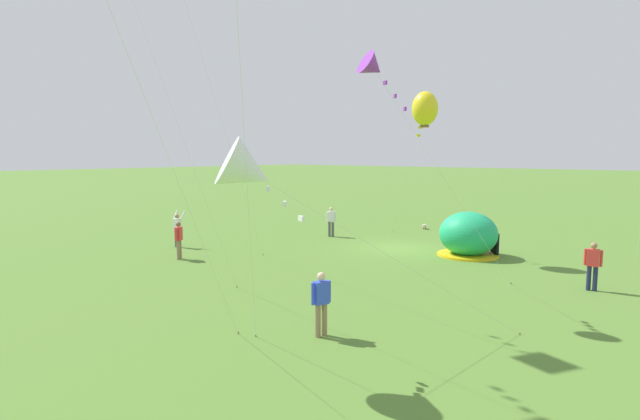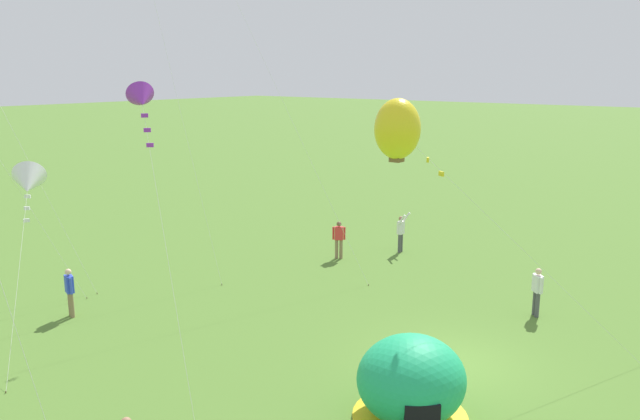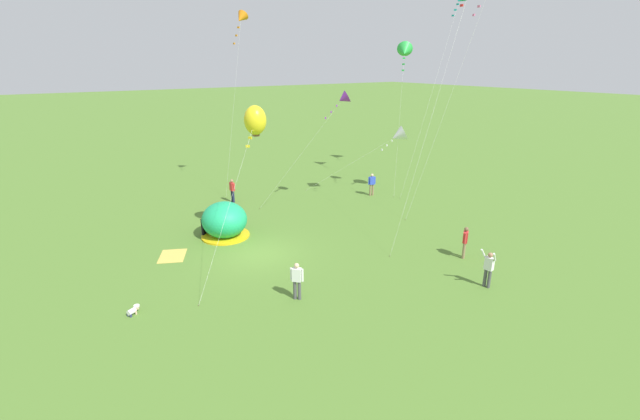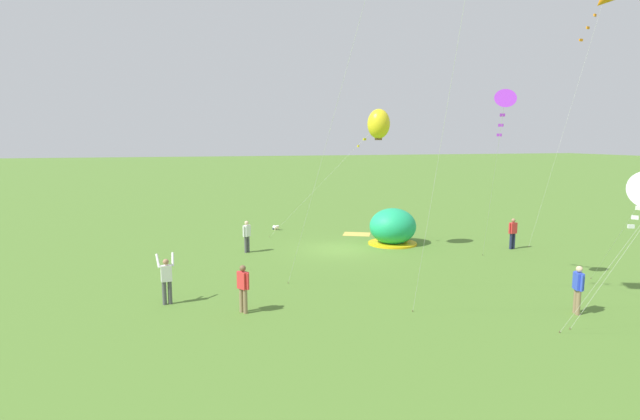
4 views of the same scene
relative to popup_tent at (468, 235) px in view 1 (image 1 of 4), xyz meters
The scene contains 12 objects.
ground_plane 3.56m from the popup_tent, ahead, with size 300.00×300.00×0.00m, color #517A2D.
popup_tent is the anchor object (origin of this frame).
picnic_blanket 3.67m from the popup_tent, 73.76° to the right, with size 1.70×1.30×0.01m, color gold.
toddler_crawling 8.53m from the popup_tent, 47.81° to the right, with size 0.41×0.54×0.32m.
person_strolling 6.59m from the popup_tent, 153.12° to the left, with size 0.59×0.28×1.72m.
person_far_back 13.46m from the popup_tent, 43.57° to the left, with size 0.41×0.50×1.72m.
person_flying_kite 14.51m from the popup_tent, 31.58° to the left, with size 0.68×0.52×1.89m.
person_near_tent 12.60m from the popup_tent, 96.65° to the left, with size 0.35×0.56×1.72m.
person_with_toddler 8.43m from the popup_tent, ahead, with size 0.45×0.44×1.72m.
kite_white 15.31m from the popup_tent, 95.12° to the left, with size 5.02×6.78×5.17m.
kite_purple 11.10m from the popup_tent, 93.96° to the left, with size 3.40×5.73×8.00m.
kite_yellow 6.25m from the popup_tent, 43.49° to the left, with size 5.58×6.02×7.63m.
Camera 1 is at (-13.03, 21.72, 4.78)m, focal length 28.00 mm.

